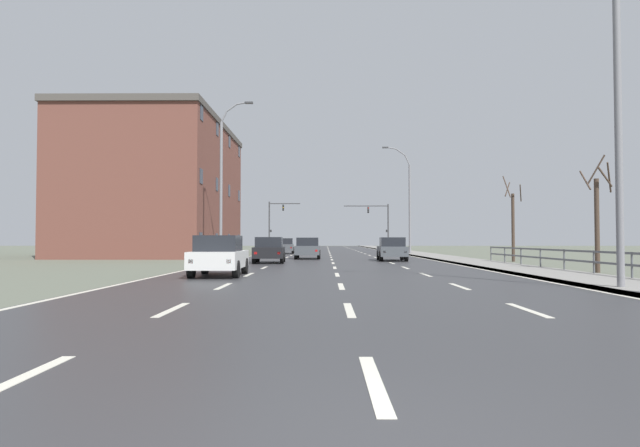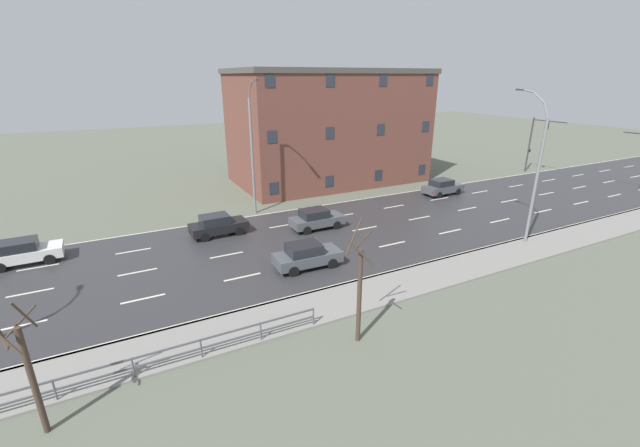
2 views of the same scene
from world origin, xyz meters
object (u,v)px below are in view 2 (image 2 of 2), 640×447
Objects in this scene: traffic_signal_left at (536,138)px; car_mid_centre at (218,225)px; street_lamp_midground at (535,173)px; brick_building at (328,127)px; car_far_right at (316,219)px; car_distant at (307,255)px; car_near_right at (24,252)px; street_lamp_left_bank at (252,151)px; car_near_left at (442,187)px.

traffic_signal_left is 39.38m from car_mid_centre.
street_lamp_midground is 22.99m from brick_building.
street_lamp_midground reaches higher than car_far_right.
car_distant is (5.75, -3.56, 0.00)m from car_far_right.
street_lamp_midground is at bearing -54.18° from traffic_signal_left.
car_mid_centre is 1.01× the size of car_near_right.
traffic_signal_left is 1.58× the size of car_far_right.
street_lamp_left_bank is 0.54× the size of brick_building.
brick_building is (-8.07, -23.75, 1.76)m from traffic_signal_left.
street_lamp_midground is at bearing 79.26° from car_distant.
car_mid_centre and car_near_right have the same top height.
car_far_right is at bearing -82.21° from car_near_left.
brick_building is at bearing -108.77° from traffic_signal_left.
traffic_signal_left is at bearing 91.60° from car_near_right.
car_distant is 17.66m from car_near_right.
car_far_right is 6.76m from car_distant.
car_far_right is 16.68m from brick_building.
car_mid_centre is at bearing -53.27° from brick_building.
street_lamp_midground is 15.48m from car_far_right.
car_mid_centre is 11.97m from car_near_right.
street_lamp_left_bank reaches higher than traffic_signal_left.
car_near_left is 20.77m from car_distant.
street_lamp_left_bank reaches higher than car_far_right.
car_mid_centre is at bearing -90.77° from car_near_left.
street_lamp_left_bank reaches higher than car_near_left.
car_mid_centre is (3.62, -4.13, -4.57)m from street_lamp_left_bank.
street_lamp_midground is 25.04m from traffic_signal_left.
car_far_right is 7.37m from car_mid_centre.
car_distant is at bearing 21.72° from car_mid_centre.
car_near_left is 34.38m from car_near_right.
car_near_right is 29.77m from brick_building.
street_lamp_midground is 2.52× the size of car_far_right.
street_lamp_left_bank is at bearing 128.84° from car_mid_centre.
traffic_signal_left is (0.24, 34.95, -1.21)m from street_lamp_left_bank.
car_near_left is at bearing 116.21° from car_distant.
car_distant is at bearing -68.25° from car_near_left.
car_far_right is at bearing -127.99° from street_lamp_midground.
traffic_signal_left reaches higher than car_near_right.
car_far_right is at bearing -80.29° from traffic_signal_left.
car_near_right is (-2.79, -19.01, 0.00)m from car_far_right.
car_distant is at bearing -102.60° from street_lamp_midground.
traffic_signal_left reaches higher than car_far_right.
car_near_right is at bearing -79.67° from street_lamp_left_bank.
brick_building is (-10.73, -7.09, 5.12)m from car_near_left.
brick_building is (-19.29, 11.83, 5.12)m from car_distant.
car_distant is (7.85, 3.51, 0.00)m from car_mid_centre.
car_near_right is (-8.54, -15.46, 0.00)m from car_distant.
brick_building is (-10.76, 27.29, 5.12)m from car_near_right.
car_distant is (11.22, -35.58, -3.36)m from traffic_signal_left.
street_lamp_left_bank is 12.36m from car_distant.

